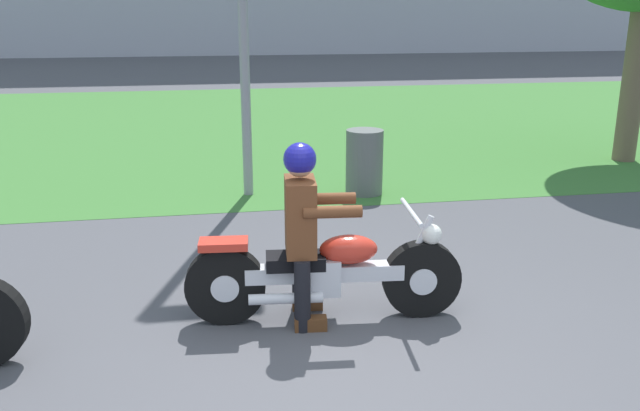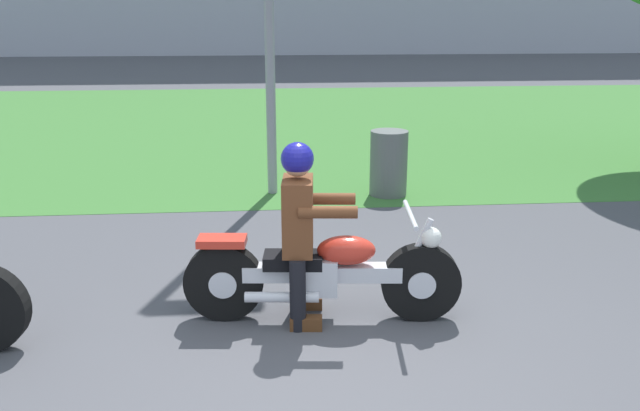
# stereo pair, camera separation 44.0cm
# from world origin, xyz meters

# --- Properties ---
(ground) EXTENTS (120.00, 120.00, 0.00)m
(ground) POSITION_xyz_m (0.00, 0.00, 0.00)
(ground) COLOR #4C4C51
(grass_verge) EXTENTS (60.00, 12.00, 0.01)m
(grass_verge) POSITION_xyz_m (0.00, 9.93, 0.00)
(grass_verge) COLOR #3D7533
(grass_verge) RESTS_ON ground
(motorcycle_lead) EXTENTS (2.10, 0.66, 0.86)m
(motorcycle_lead) POSITION_xyz_m (0.05, 1.05, 0.38)
(motorcycle_lead) COLOR black
(motorcycle_lead) RESTS_ON ground
(rider_lead) EXTENTS (0.57, 0.49, 1.38)m
(rider_lead) POSITION_xyz_m (-0.11, 1.07, 0.80)
(rider_lead) COLOR black
(rider_lead) RESTS_ON ground
(trash_can) EXTENTS (0.47, 0.47, 0.82)m
(trash_can) POSITION_xyz_m (1.19, 4.49, 0.41)
(trash_can) COLOR #595E5B
(trash_can) RESTS_ON ground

